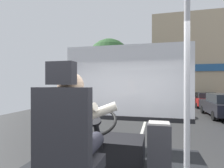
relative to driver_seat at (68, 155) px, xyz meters
The scene contains 11 objects.
ground 9.41m from the driver_seat, 89.13° to the left, with size 18.00×44.00×0.06m.
driver_seat is the anchor object (origin of this frame).
bus_driver 0.23m from the driver_seat, 90.00° to the left, with size 0.72×0.59×0.79m.
steering_console 1.23m from the driver_seat, 90.00° to the left, with size 1.10×1.02×0.87m.
handrail_pole 1.03m from the driver_seat, ahead, with size 0.04×0.04×1.99m.
fare_box 1.16m from the driver_seat, 48.44° to the left, with size 0.27×0.22×0.73m.
windshield_panel 2.16m from the driver_seat, 86.17° to the left, with size 2.50×0.08×1.48m.
street_tree 12.17m from the driver_seat, 103.08° to the left, with size 3.21×3.21×5.32m.
shop_building 19.34m from the driver_seat, 68.87° to the left, with size 13.20×4.39×8.40m.
parked_car_black 11.57m from the driver_seat, 66.55° to the left, with size 1.87×3.97×1.41m.
parked_car_red 16.22m from the driver_seat, 72.86° to the left, with size 1.91×4.01×1.25m.
Camera 1 is at (0.58, -1.87, 2.04)m, focal length 29.00 mm.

